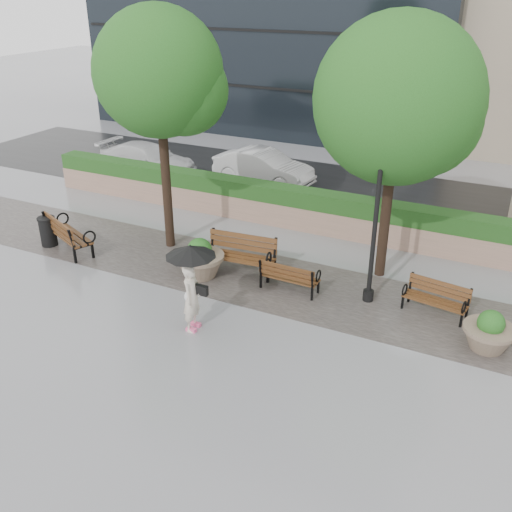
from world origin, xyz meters
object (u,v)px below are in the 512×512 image
at_px(bench_3, 435,305).
at_px(planter_right, 489,334).
at_px(pedestrian, 192,280).
at_px(trash_bin, 48,232).
at_px(lamppost, 373,241).
at_px(bench_2, 289,282).
at_px(bench_1, 240,262).
at_px(bench_0, 70,241).
at_px(car_left, 148,159).
at_px(car_right, 263,167).
at_px(planter_left, 200,262).

distance_m(bench_3, planter_right, 1.70).
bearing_deg(pedestrian, planter_right, -76.74).
bearing_deg(trash_bin, lamppost, 6.25).
relative_size(bench_2, pedestrian, 0.74).
xyz_separation_m(bench_1, lamppost, (3.77, 0.08, 1.38)).
bearing_deg(bench_2, bench_1, -10.84).
bearing_deg(bench_0, bench_2, -151.33).
height_order(bench_0, car_left, car_left).
bearing_deg(bench_3, car_right, 147.57).
xyz_separation_m(bench_0, bench_1, (5.43, 1.02, 0.00)).
bearing_deg(trash_bin, planter_left, 3.56).
bearing_deg(planter_right, trash_bin, -179.21).
distance_m(trash_bin, car_right, 9.23).
distance_m(bench_0, pedestrian, 6.23).
height_order(bench_3, planter_left, planter_left).
bearing_deg(car_right, planter_right, -124.99).
height_order(trash_bin, car_left, car_left).
relative_size(bench_3, planter_right, 1.40).
bearing_deg(planter_left, bench_0, -175.76).
bearing_deg(trash_bin, bench_3, 5.72).
xyz_separation_m(bench_0, car_left, (-2.42, 7.46, 0.33)).
height_order(car_right, pedestrian, pedestrian).
distance_m(bench_1, planter_left, 1.14).
distance_m(planter_right, trash_bin, 13.13).
relative_size(bench_0, bench_1, 1.02).
relative_size(bench_1, planter_right, 1.80).
relative_size(bench_1, trash_bin, 2.35).
bearing_deg(bench_2, bench_0, 6.35).
relative_size(bench_2, car_right, 0.38).
relative_size(planter_left, lamppost, 0.35).
relative_size(bench_0, pedestrian, 0.99).
bearing_deg(trash_bin, car_right, 68.14).
height_order(bench_1, car_left, car_left).
xyz_separation_m(planter_left, planter_right, (7.73, -0.16, -0.07)).
distance_m(planter_left, trash_bin, 5.41).
bearing_deg(bench_2, car_right, -58.94).
height_order(bench_1, lamppost, lamppost).
bearing_deg(bench_1, car_left, 135.53).
bearing_deg(lamppost, pedestrian, -137.20).
bearing_deg(bench_0, trash_bin, 23.35).
height_order(lamppost, car_right, lamppost).
bearing_deg(car_right, lamppost, -132.47).
bearing_deg(car_left, bench_2, -123.55).
distance_m(planter_left, lamppost, 4.90).
bearing_deg(car_left, bench_3, -113.39).
bearing_deg(bench_3, bench_2, -163.05).
height_order(bench_0, bench_1, bench_1).
bearing_deg(planter_left, bench_3, 7.54).
bearing_deg(lamppost, bench_0, -173.17).
xyz_separation_m(bench_2, lamppost, (2.07, 0.44, 1.45)).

